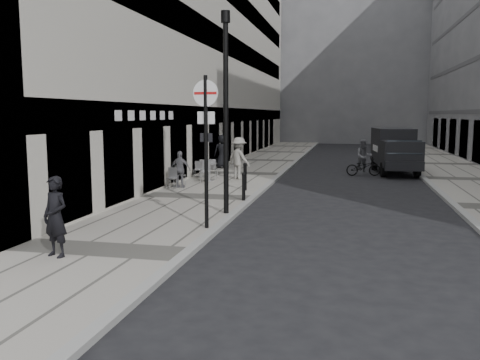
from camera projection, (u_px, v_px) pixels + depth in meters
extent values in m
plane|color=black|center=(132.00, 304.00, 8.46)|extent=(120.00, 120.00, 0.00)
cube|color=gray|center=(242.00, 174.00, 26.31)|extent=(4.00, 60.00, 0.12)
cube|color=gray|center=(469.00, 180.00, 23.98)|extent=(4.00, 60.00, 0.12)
cube|color=#B7B3A7|center=(202.00, 22.00, 32.31)|extent=(4.00, 45.00, 18.00)
cube|color=slate|center=(336.00, 48.00, 60.98)|extent=(24.00, 16.00, 22.00)
imported|color=black|center=(55.00, 217.00, 10.76)|extent=(0.73, 0.59, 1.73)
cylinder|color=black|center=(206.00, 153.00, 13.34)|extent=(0.10, 0.10, 4.02)
cylinder|color=white|center=(206.00, 93.00, 13.14)|extent=(0.69, 0.13, 0.69)
cube|color=#B21414|center=(205.00, 93.00, 13.12)|extent=(0.63, 0.10, 0.07)
cube|color=white|center=(206.00, 118.00, 13.25)|extent=(0.48, 0.09, 0.32)
cylinder|color=black|center=(226.00, 118.00, 15.27)|extent=(0.16, 0.16, 5.82)
cylinder|color=black|center=(226.00, 17.00, 14.89)|extent=(0.27, 0.27, 0.34)
cylinder|color=black|center=(244.00, 188.00, 17.87)|extent=(0.12, 0.12, 0.92)
cylinder|color=black|center=(245.00, 177.00, 20.28)|extent=(0.14, 0.14, 1.03)
cylinder|color=black|center=(383.00, 170.00, 25.58)|extent=(0.33, 0.77, 0.75)
cylinder|color=black|center=(417.00, 170.00, 25.38)|extent=(0.33, 0.77, 0.75)
cylinder|color=black|center=(374.00, 164.00, 28.72)|extent=(0.33, 0.77, 0.75)
cylinder|color=black|center=(404.00, 164.00, 28.52)|extent=(0.33, 0.77, 0.75)
cube|color=black|center=(392.00, 145.00, 27.74)|extent=(2.19, 3.54, 1.88)
cube|color=black|center=(401.00, 154.00, 25.28)|extent=(2.03, 1.86, 1.31)
cube|color=#1E2328|center=(404.00, 147.00, 24.54)|extent=(1.67, 0.49, 0.69)
imported|color=black|center=(363.00, 167.00, 26.05)|extent=(1.82, 0.90, 0.91)
imported|color=#555459|center=(364.00, 156.00, 25.98)|extent=(0.94, 0.79, 1.72)
imported|color=slate|center=(180.00, 169.00, 20.93)|extent=(0.91, 0.42, 1.52)
imported|color=gray|center=(239.00, 158.00, 23.69)|extent=(1.46, 1.28, 1.96)
imported|color=black|center=(222.00, 151.00, 28.63)|extent=(1.10, 0.98, 1.88)
cylinder|color=silver|center=(209.00, 180.00, 23.24)|extent=(0.46, 0.46, 0.03)
cylinder|color=silver|center=(209.00, 172.00, 23.20)|extent=(0.06, 0.06, 0.78)
cylinder|color=silver|center=(209.00, 164.00, 23.15)|extent=(0.73, 0.73, 0.03)
cylinder|color=#ADADAF|center=(176.00, 187.00, 21.26)|extent=(0.42, 0.42, 0.03)
cylinder|color=#ADADAF|center=(176.00, 178.00, 21.21)|extent=(0.06, 0.06, 0.71)
cylinder|color=#ADADAF|center=(176.00, 170.00, 21.16)|extent=(0.67, 0.67, 0.03)
cylinder|color=silver|center=(201.00, 176.00, 24.72)|extent=(0.39, 0.39, 0.03)
cylinder|color=silver|center=(201.00, 170.00, 24.68)|extent=(0.05, 0.05, 0.65)
cylinder|color=silver|center=(201.00, 163.00, 24.64)|extent=(0.62, 0.62, 0.03)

